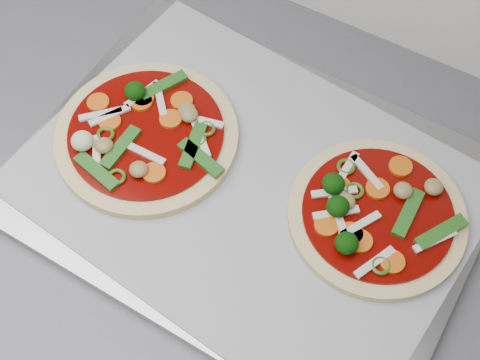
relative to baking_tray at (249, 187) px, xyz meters
The scene contains 4 objects.
baking_tray is the anchor object (origin of this frame).
parchment 0.01m from the baking_tray, ahead, with size 0.46×0.33×0.00m, color #9D9DA2.
pizza_left 0.13m from the baking_tray, behind, with size 0.24×0.24×0.03m.
pizza_right 0.14m from the baking_tray, 11.93° to the left, with size 0.22×0.22×0.03m.
Camera 1 is at (-0.46, 1.01, 1.53)m, focal length 50.00 mm.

